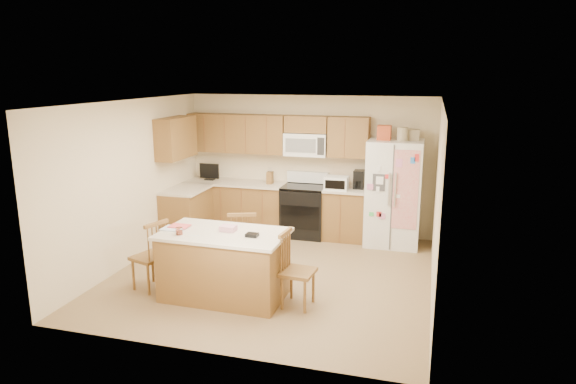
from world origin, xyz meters
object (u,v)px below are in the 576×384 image
(stove, at_px, (304,210))
(windsor_chair_left, at_px, (151,257))
(island, at_px, (224,265))
(windsor_chair_back, at_px, (243,245))
(windsor_chair_right, at_px, (296,271))
(refrigerator, at_px, (394,192))

(stove, relative_size, windsor_chair_left, 1.16)
(island, height_order, windsor_chair_back, windsor_chair_back)
(windsor_chair_back, relative_size, windsor_chair_right, 1.01)
(stove, xyz_separation_m, refrigerator, (1.57, -0.06, 0.45))
(refrigerator, bearing_deg, windsor_chair_left, -137.00)
(windsor_chair_back, distance_m, windsor_chair_right, 1.25)
(stove, xyz_separation_m, island, (-0.37, -2.84, -0.02))
(stove, height_order, windsor_chair_back, stove)
(stove, bearing_deg, windsor_chair_back, -100.95)
(stove, height_order, windsor_chair_right, stove)
(refrigerator, bearing_deg, island, -125.04)
(refrigerator, relative_size, windsor_chair_back, 2.08)
(stove, height_order, island, stove)
(windsor_chair_left, height_order, windsor_chair_right, same)
(refrigerator, distance_m, windsor_chair_right, 2.97)
(stove, distance_m, island, 2.86)
(refrigerator, bearing_deg, stove, 177.70)
(stove, distance_m, windsor_chair_left, 3.20)
(windsor_chair_back, bearing_deg, refrigerator, 45.63)
(windsor_chair_back, bearing_deg, stove, 79.05)
(refrigerator, height_order, windsor_chair_left, refrigerator)
(refrigerator, distance_m, island, 3.42)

